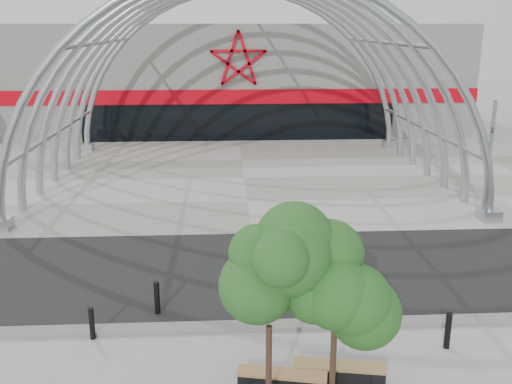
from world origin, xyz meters
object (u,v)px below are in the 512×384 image
object	(u,v)px
street_tree_0	(269,289)
bench_0	(282,381)
signal_pole	(489,160)
street_tree_1	(337,276)
bench_1	(339,373)
bollard_2	(248,303)

from	to	relation	value
street_tree_0	bench_0	distance (m)	2.80
signal_pole	street_tree_1	xyz separation A→B (m)	(-8.40, -11.21, 0.23)
street_tree_0	bench_1	distance (m)	3.31
bench_0	bench_1	world-z (taller)	bench_1
bench_0	bench_1	xyz separation A→B (m)	(1.34, 0.22, 0.01)
signal_pole	street_tree_0	xyz separation A→B (m)	(-9.83, -11.68, 0.22)
signal_pole	street_tree_0	world-z (taller)	signal_pole
bench_0	signal_pole	bearing A→B (deg)	49.00
street_tree_1	bench_1	bearing A→B (deg)	63.62
street_tree_0	bench_0	bearing A→B (deg)	65.22
signal_pole	bench_0	xyz separation A→B (m)	(-9.47, -10.89, -2.45)
street_tree_0	street_tree_1	world-z (taller)	street_tree_1
street_tree_0	street_tree_1	distance (m)	1.51
bench_0	bollard_2	bearing A→B (deg)	101.19
bollard_2	signal_pole	bearing A→B (deg)	37.55
bench_0	bollard_2	xyz separation A→B (m)	(-0.62, 3.14, 0.34)
bench_0	bollard_2	world-z (taller)	bollard_2
bench_1	bollard_2	size ratio (longest dim) A/B	2.00
bench_0	bench_1	distance (m)	1.36
signal_pole	bench_1	world-z (taller)	signal_pole
street_tree_0	bench_1	world-z (taller)	street_tree_0
street_tree_1	bench_0	xyz separation A→B (m)	(-1.08, 0.32, -2.68)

